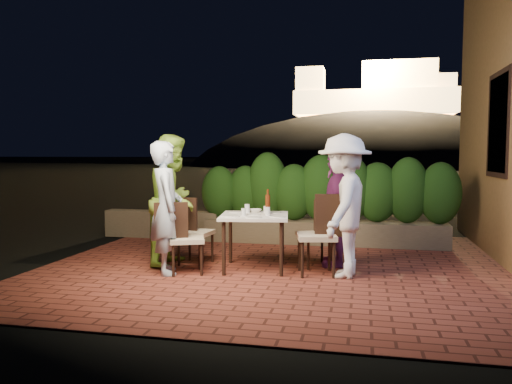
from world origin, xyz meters
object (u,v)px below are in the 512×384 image
(diner_blue, at_px, (166,208))
(beer_bottle, at_px, (268,202))
(bowl, at_px, (255,211))
(chair_right_back, at_px, (316,233))
(chair_left_front, at_px, (187,238))
(parapet_lamp, at_px, (179,208))
(diner_purple, at_px, (337,208))
(dining_table, at_px, (254,242))
(diner_white, at_px, (344,206))
(chair_right_front, at_px, (316,234))
(diner_green, at_px, (174,200))
(chair_left_back, at_px, (196,231))

(diner_blue, bearing_deg, beer_bottle, -92.74)
(bowl, bearing_deg, chair_right_back, 5.07)
(chair_left_front, height_order, parapet_lamp, chair_left_front)
(chair_left_front, bearing_deg, diner_purple, 2.38)
(dining_table, bearing_deg, diner_white, -6.08)
(bowl, xyz_separation_m, parapet_lamp, (-1.86, 1.87, -0.20))
(chair_right_back, distance_m, parapet_lamp, 3.25)
(parapet_lamp, bearing_deg, bowl, -45.25)
(chair_right_front, bearing_deg, beer_bottle, -29.45)
(diner_blue, relative_size, diner_white, 0.95)
(bowl, xyz_separation_m, chair_left_front, (-0.77, -0.70, -0.30))
(chair_right_back, height_order, diner_white, diner_white)
(chair_right_front, distance_m, chair_right_back, 0.48)
(diner_blue, height_order, parapet_lamp, diner_blue)
(bowl, distance_m, parapet_lamp, 2.64)
(beer_bottle, bearing_deg, diner_green, -178.97)
(chair_right_front, bearing_deg, diner_purple, -123.87)
(bowl, height_order, chair_left_front, chair_left_front)
(diner_blue, bearing_deg, chair_right_front, -106.94)
(diner_blue, bearing_deg, chair_right_back, -93.49)
(dining_table, bearing_deg, diner_green, 175.97)
(beer_bottle, distance_m, diner_green, 1.35)
(diner_purple, bearing_deg, diner_blue, -68.23)
(chair_left_front, xyz_separation_m, chair_right_back, (1.62, 0.77, -0.00))
(bowl, bearing_deg, chair_left_back, -170.39)
(beer_bottle, distance_m, chair_right_back, 0.82)
(dining_table, distance_m, chair_right_back, 0.88)
(diner_white, bearing_deg, chair_left_back, -88.15)
(dining_table, height_order, diner_green, diner_green)
(dining_table, height_order, chair_left_front, chair_left_front)
(parapet_lamp, bearing_deg, beer_bottle, -44.73)
(diner_blue, xyz_separation_m, diner_purple, (2.16, 0.91, -0.06))
(chair_right_front, distance_m, diner_white, 0.52)
(chair_left_back, relative_size, diner_white, 0.52)
(diner_white, bearing_deg, parapet_lamp, -117.05)
(chair_right_front, bearing_deg, parapet_lamp, -51.29)
(chair_right_front, relative_size, diner_purple, 0.65)
(chair_left_front, xyz_separation_m, parapet_lamp, (-1.09, 2.57, 0.10))
(chair_right_front, height_order, diner_white, diner_white)
(dining_table, distance_m, diner_white, 1.32)
(dining_table, xyz_separation_m, parapet_lamp, (-1.91, 2.16, 0.20))
(chair_left_front, relative_size, diner_green, 0.51)
(diner_green, relative_size, parapet_lamp, 13.16)
(chair_right_front, relative_size, diner_blue, 0.61)
(diner_purple, bearing_deg, chair_right_back, -73.09)
(bowl, relative_size, chair_left_back, 0.19)
(chair_right_back, bearing_deg, beer_bottle, -6.00)
(chair_left_back, bearing_deg, diner_blue, -102.43)
(chair_right_front, bearing_deg, chair_right_back, -95.08)
(bowl, relative_size, diner_green, 0.10)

